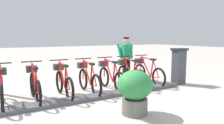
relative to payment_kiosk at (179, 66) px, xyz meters
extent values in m
plane|color=#AEA39A|center=(-0.05, 3.42, -0.67)|extent=(60.00, 60.00, 0.00)
cube|color=#47474C|center=(-0.05, 3.42, -0.62)|extent=(0.44, 6.16, 0.10)
cube|color=#38383D|center=(0.00, 0.00, -0.07)|extent=(0.28, 0.44, 1.20)
cube|color=#194C8C|center=(0.15, 0.00, 0.28)|extent=(0.03, 0.30, 0.40)
cube|color=black|center=(0.00, 0.00, 0.57)|extent=(0.36, 0.52, 0.08)
torus|color=black|center=(-0.03, 0.96, -0.33)|extent=(0.67, 0.10, 0.67)
torus|color=black|center=(1.02, 0.92, -0.33)|extent=(0.67, 0.10, 0.67)
cylinder|color=red|center=(0.68, 0.93, -0.05)|extent=(0.60, 0.07, 0.70)
cylinder|color=red|center=(0.34, 0.95, -0.09)|extent=(0.16, 0.05, 0.61)
cylinder|color=red|center=(0.62, 0.94, 0.25)|extent=(0.69, 0.07, 0.11)
cylinder|color=red|center=(0.18, 0.95, -0.36)|extent=(0.43, 0.05, 0.09)
cylinder|color=red|center=(0.12, 0.96, -0.06)|extent=(0.33, 0.05, 0.56)
cylinder|color=red|center=(0.99, 0.92, -0.02)|extent=(0.10, 0.04, 0.62)
cube|color=black|center=(0.28, 0.95, 0.24)|extent=(0.22, 0.11, 0.06)
cylinder|color=black|center=(0.96, 0.92, 0.33)|extent=(0.05, 0.54, 0.03)
cube|color=#2D2D2D|center=(1.07, 0.92, 0.11)|extent=(0.21, 0.29, 0.18)
torus|color=black|center=(-0.03, 1.73, -0.33)|extent=(0.67, 0.10, 0.67)
torus|color=black|center=(1.02, 1.69, -0.33)|extent=(0.67, 0.10, 0.67)
cylinder|color=red|center=(0.68, 1.70, -0.05)|extent=(0.60, 0.07, 0.70)
cylinder|color=red|center=(0.34, 1.71, -0.09)|extent=(0.16, 0.05, 0.61)
cylinder|color=red|center=(0.62, 1.70, 0.25)|extent=(0.69, 0.07, 0.11)
cylinder|color=red|center=(0.18, 1.72, -0.36)|extent=(0.43, 0.05, 0.09)
cylinder|color=red|center=(0.12, 1.72, -0.06)|extent=(0.33, 0.05, 0.56)
cylinder|color=red|center=(0.99, 1.69, -0.02)|extent=(0.10, 0.04, 0.62)
cube|color=black|center=(0.28, 1.72, 0.24)|extent=(0.22, 0.11, 0.06)
cylinder|color=black|center=(0.96, 1.69, 0.33)|extent=(0.05, 0.54, 0.03)
cube|color=#2D2D2D|center=(1.07, 1.68, 0.11)|extent=(0.21, 0.29, 0.18)
torus|color=black|center=(-0.03, 2.49, -0.33)|extent=(0.67, 0.10, 0.67)
torus|color=black|center=(1.02, 2.45, -0.33)|extent=(0.67, 0.10, 0.67)
cylinder|color=red|center=(0.68, 2.46, -0.05)|extent=(0.60, 0.07, 0.70)
cylinder|color=red|center=(0.34, 2.48, -0.09)|extent=(0.16, 0.05, 0.61)
cylinder|color=red|center=(0.62, 2.47, 0.25)|extent=(0.69, 0.07, 0.11)
cylinder|color=red|center=(0.18, 2.49, -0.36)|extent=(0.43, 0.05, 0.09)
cylinder|color=red|center=(0.12, 2.49, -0.06)|extent=(0.33, 0.05, 0.56)
cylinder|color=red|center=(0.99, 2.45, -0.02)|extent=(0.10, 0.04, 0.62)
cube|color=black|center=(0.28, 2.48, 0.24)|extent=(0.22, 0.11, 0.06)
cylinder|color=black|center=(0.96, 2.45, 0.33)|extent=(0.05, 0.54, 0.03)
cube|color=#2D2D2D|center=(1.07, 2.45, 0.11)|extent=(0.21, 0.29, 0.18)
torus|color=black|center=(-0.03, 3.26, -0.33)|extent=(0.67, 0.10, 0.67)
torus|color=black|center=(1.02, 3.22, -0.33)|extent=(0.67, 0.10, 0.67)
cylinder|color=red|center=(0.68, 3.23, -0.05)|extent=(0.60, 0.07, 0.70)
cylinder|color=red|center=(0.34, 3.24, -0.09)|extent=(0.16, 0.05, 0.61)
cylinder|color=red|center=(0.62, 3.23, 0.25)|extent=(0.69, 0.07, 0.11)
cylinder|color=red|center=(0.18, 3.25, -0.36)|extent=(0.43, 0.05, 0.09)
cylinder|color=red|center=(0.12, 3.25, -0.06)|extent=(0.33, 0.05, 0.56)
cylinder|color=red|center=(0.99, 3.22, -0.02)|extent=(0.10, 0.04, 0.62)
cube|color=black|center=(0.28, 3.25, 0.24)|extent=(0.22, 0.11, 0.06)
cylinder|color=black|center=(0.96, 3.22, 0.33)|extent=(0.05, 0.54, 0.03)
cube|color=#2D2D2D|center=(1.07, 3.21, 0.11)|extent=(0.21, 0.29, 0.18)
torus|color=black|center=(-0.03, 4.03, -0.33)|extent=(0.67, 0.10, 0.67)
torus|color=black|center=(1.02, 3.98, -0.33)|extent=(0.67, 0.10, 0.67)
cylinder|color=red|center=(0.68, 4.00, -0.05)|extent=(0.60, 0.07, 0.70)
cylinder|color=red|center=(0.34, 4.01, -0.09)|extent=(0.16, 0.05, 0.61)
cylinder|color=red|center=(0.62, 4.00, 0.25)|extent=(0.69, 0.07, 0.11)
cylinder|color=red|center=(0.18, 4.02, -0.36)|extent=(0.43, 0.05, 0.09)
cylinder|color=red|center=(0.12, 4.02, -0.06)|extent=(0.33, 0.05, 0.56)
cylinder|color=red|center=(0.99, 3.98, -0.02)|extent=(0.10, 0.04, 0.62)
cube|color=black|center=(0.28, 4.01, 0.24)|extent=(0.22, 0.11, 0.06)
cylinder|color=black|center=(0.96, 3.98, 0.33)|extent=(0.05, 0.54, 0.03)
cube|color=#2D2D2D|center=(1.07, 3.98, 0.11)|extent=(0.21, 0.29, 0.18)
torus|color=black|center=(-0.03, 4.79, -0.33)|extent=(0.67, 0.10, 0.67)
torus|color=black|center=(1.02, 4.75, -0.33)|extent=(0.67, 0.10, 0.67)
cylinder|color=red|center=(0.68, 4.76, -0.05)|extent=(0.60, 0.07, 0.70)
cylinder|color=red|center=(0.34, 4.78, -0.09)|extent=(0.16, 0.05, 0.61)
cylinder|color=red|center=(0.62, 4.76, 0.25)|extent=(0.69, 0.07, 0.11)
cylinder|color=red|center=(0.18, 4.78, -0.36)|extent=(0.43, 0.05, 0.09)
cylinder|color=red|center=(0.12, 4.78, -0.06)|extent=(0.33, 0.05, 0.56)
cylinder|color=red|center=(0.99, 4.75, -0.02)|extent=(0.10, 0.04, 0.62)
cube|color=black|center=(0.28, 4.78, 0.24)|extent=(0.22, 0.11, 0.06)
cylinder|color=black|center=(0.96, 4.75, 0.33)|extent=(0.05, 0.54, 0.03)
cube|color=#2D2D2D|center=(1.07, 4.75, 0.11)|extent=(0.21, 0.29, 0.18)
torus|color=black|center=(-0.03, 5.56, -0.33)|extent=(0.67, 0.10, 0.67)
torus|color=black|center=(1.02, 5.51, -0.33)|extent=(0.67, 0.10, 0.67)
cylinder|color=red|center=(0.68, 5.53, -0.05)|extent=(0.60, 0.07, 0.70)
cylinder|color=red|center=(0.34, 5.54, -0.09)|extent=(0.16, 0.05, 0.61)
cylinder|color=red|center=(0.62, 5.53, 0.25)|extent=(0.69, 0.07, 0.11)
cylinder|color=red|center=(0.18, 5.55, -0.36)|extent=(0.43, 0.05, 0.09)
cylinder|color=red|center=(0.12, 5.55, -0.06)|extent=(0.33, 0.05, 0.56)
cylinder|color=red|center=(0.99, 5.51, -0.02)|extent=(0.10, 0.04, 0.62)
cube|color=black|center=(0.28, 5.54, 0.24)|extent=(0.22, 0.11, 0.06)
cylinder|color=black|center=(0.96, 5.52, 0.33)|extent=(0.05, 0.54, 0.03)
cube|color=#2D2D2D|center=(1.07, 5.51, 0.11)|extent=(0.21, 0.29, 0.18)
cube|color=white|center=(1.70, 1.23, -0.62)|extent=(0.26, 0.12, 0.10)
cube|color=white|center=(1.58, 1.00, -0.62)|extent=(0.26, 0.12, 0.10)
cylinder|color=black|center=(1.64, 1.22, -0.24)|extent=(0.15, 0.15, 0.82)
cylinder|color=black|center=(1.64, 1.02, -0.24)|extent=(0.15, 0.15, 0.82)
cube|color=#188752|center=(1.64, 1.12, 0.43)|extent=(0.27, 0.41, 0.56)
cylinder|color=#188752|center=(1.74, 1.38, 0.46)|extent=(0.34, 0.11, 0.57)
cylinder|color=#188752|center=(1.75, 0.86, 0.46)|extent=(0.34, 0.11, 0.57)
sphere|color=tan|center=(1.64, 1.12, 0.86)|extent=(0.22, 0.22, 0.22)
cylinder|color=black|center=(1.66, 1.12, 0.96)|extent=(0.22, 0.22, 0.06)
cylinder|color=#59544C|center=(-1.53, 3.08, -0.49)|extent=(0.56, 0.56, 0.35)
ellipsoid|color=#2A7638|center=(-1.53, 3.08, -0.02)|extent=(0.76, 0.76, 0.64)
camera|label=1|loc=(-5.03, 5.73, 1.01)|focal=33.24mm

